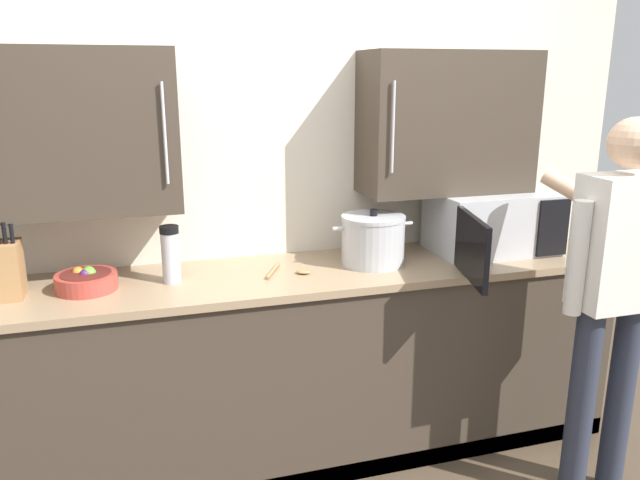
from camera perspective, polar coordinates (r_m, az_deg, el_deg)
The scene contains 9 objects.
back_wall_tiled at distance 2.97m, azimuth -4.68°, elevation 6.53°, with size 3.78×0.44×2.57m.
counter_unit at distance 2.97m, azimuth -3.10°, elevation -11.61°, with size 3.22×0.61×0.94m.
microwave_oven at distance 3.17m, azimuth 15.19°, elevation 1.55°, with size 0.70×0.80×0.30m.
fruit_bowl at distance 2.73m, azimuth -20.72°, elevation -3.48°, with size 0.25×0.25×0.10m.
wooden_spoon at distance 2.77m, azimuth -2.92°, elevation -2.88°, with size 0.22×0.20×0.02m.
thermos_flask at distance 2.69m, azimuth -13.59°, elevation -1.27°, with size 0.08×0.08×0.25m.
knife_block at distance 2.74m, azimuth -26.87°, elevation -2.44°, with size 0.11×0.15×0.31m.
stock_pot at distance 2.89m, azimuth 4.90°, elevation 0.02°, with size 0.39×0.30×0.26m.
person_figure at distance 2.78m, azimuth 25.45°, elevation -3.53°, with size 0.44×0.52×1.65m.
Camera 1 is at (-0.61, -1.69, 1.81)m, focal length 34.75 mm.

